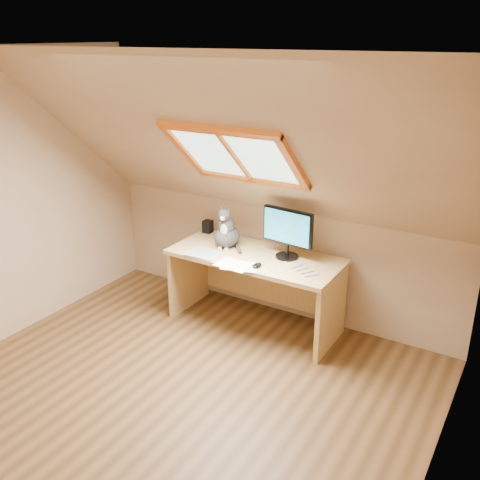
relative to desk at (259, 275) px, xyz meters
The scene contains 10 objects.
ground 1.52m from the desk, 89.56° to the right, with size 3.50×3.50×0.00m, color brown.
room_shell 1.81m from the desk, 89.58° to the right, with size 3.52×3.52×2.41m.
desk is the anchor object (origin of this frame).
monitor 0.53m from the desk, ahead, with size 0.47×0.20×0.43m.
cat 0.48m from the desk, behind, with size 0.27×0.30×0.40m.
desk_speaker 0.74m from the desk, 164.54° to the left, with size 0.08×0.08×0.12m, color black.
graphics_tablet 0.53m from the desk, 142.46° to the right, with size 0.28×0.20×0.01m, color #B2B2B7.
mouse 0.40m from the desk, 63.94° to the right, with size 0.06×0.11×0.03m, color black.
papers 0.39m from the desk, 98.29° to the right, with size 0.33×0.27×0.00m.
cables 0.51m from the desk, 23.78° to the right, with size 0.51×0.26×0.01m.
Camera 1 is at (2.07, -2.35, 2.48)m, focal length 40.00 mm.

